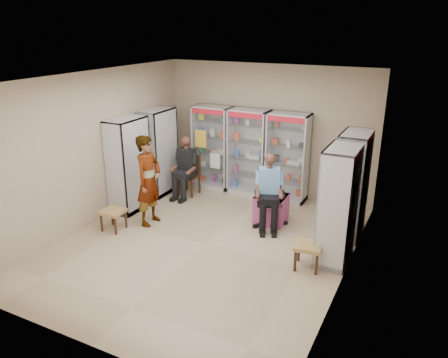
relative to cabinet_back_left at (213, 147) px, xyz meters
The scene contains 18 objects.
floor 3.18m from the cabinet_back_left, 64.54° to the right, with size 6.00×6.00×0.00m, color tan.
room_shell 3.18m from the cabinet_back_left, 64.54° to the right, with size 5.02×6.02×3.01m.
cabinet_back_left is the anchor object (origin of this frame).
cabinet_back_mid 0.95m from the cabinet_back_left, ahead, with size 0.90×0.50×2.00m, color #B3B7BB.
cabinet_back_right 1.90m from the cabinet_back_left, ahead, with size 0.90×0.50×2.00m, color #ABACB2.
cabinet_right_far 3.71m from the cabinet_back_left, 17.75° to the right, with size 0.50×0.90×2.00m, color #B3B7BB.
cabinet_right_near 4.18m from the cabinet_back_left, 32.28° to the right, with size 0.50×0.90×2.00m, color silver.
cabinet_left_far 1.32m from the cabinet_back_left, 135.00° to the right, with size 0.50×0.90×2.00m, color #A0A4A7.
cabinet_left_near 2.23m from the cabinet_back_left, 114.61° to the right, with size 0.50×0.90×2.00m, color silver.
wooden_chair 0.94m from the cabinet_back_left, 108.90° to the right, with size 0.42×0.42×0.94m, color black.
seated_customer 0.88m from the cabinet_back_left, 107.77° to the right, with size 0.44×0.60×1.34m, color black, non-canonical shape.
office_chair 2.52m from the cabinet_back_left, 34.94° to the right, with size 0.61×0.61×1.11m, color black.
seated_shopkeeper 2.52m from the cabinet_back_left, 35.88° to the right, with size 0.46×0.65×1.41m, color #6182C0, non-canonical shape.
pink_trunk 2.50m from the cabinet_back_left, 32.48° to the right, with size 0.59×0.57×0.57m, color #9F3F7B.
tea_glass 2.38m from the cabinet_back_left, 32.41° to the right, with size 0.07×0.07×0.09m, color #5C1207.
woven_stool_a 4.25m from the cabinet_back_left, 39.97° to the right, with size 0.43×0.43×0.43m, color #A88947.
woven_stool_b 3.17m from the cabinet_back_left, 101.29° to the right, with size 0.41×0.41×0.41m, color #AC7348.
standing_man 2.44m from the cabinet_back_left, 93.14° to the right, with size 0.67×0.44×1.82m, color gray.
Camera 1 is at (3.51, -6.24, 3.86)m, focal length 35.00 mm.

